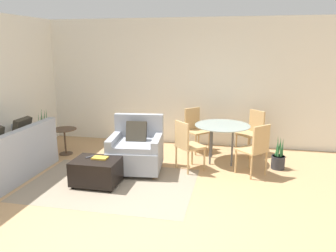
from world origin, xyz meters
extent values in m
plane|color=tan|center=(0.00, 0.00, 0.00)|extent=(20.00, 20.00, 0.00)
cube|color=white|center=(0.00, 3.47, 1.38)|extent=(12.00, 0.06, 2.75)
cube|color=gray|center=(-0.66, 0.93, 0.00)|extent=(2.65, 1.82, 0.00)
cube|color=brown|center=(-0.66, 0.28, 0.00)|extent=(2.59, 0.06, 0.00)
cube|color=brown|center=(-0.66, 0.54, 0.00)|extent=(2.59, 0.06, 0.00)
cube|color=brown|center=(-0.66, 0.80, 0.00)|extent=(2.59, 0.06, 0.00)
cube|color=brown|center=(-0.66, 1.06, 0.00)|extent=(2.59, 0.06, 0.00)
cube|color=brown|center=(-0.66, 1.32, 0.00)|extent=(2.59, 0.06, 0.00)
cube|color=brown|center=(-0.66, 1.58, 0.00)|extent=(2.59, 0.06, 0.00)
cube|color=#999EA8|center=(-2.52, 0.85, 0.23)|extent=(0.91, 1.82, 0.46)
cube|color=#999EA8|center=(-2.14, 0.85, 0.66)|extent=(0.14, 1.82, 0.41)
cube|color=#999EA8|center=(-2.52, 1.70, 0.59)|extent=(0.83, 0.12, 0.26)
cube|color=#383328|center=(-2.43, 1.26, 0.74)|extent=(0.19, 0.40, 0.41)
cube|color=#999EA8|center=(-0.45, 1.58, 0.25)|extent=(0.98, 0.96, 0.38)
cube|color=#999EA8|center=(-0.44, 1.55, 0.49)|extent=(0.73, 0.81, 0.10)
cube|color=#999EA8|center=(-0.49, 1.95, 0.70)|extent=(0.90, 0.22, 0.52)
cube|color=#999EA8|center=(-0.83, 1.54, 0.54)|extent=(0.21, 0.80, 0.20)
cube|color=#999EA8|center=(-0.06, 1.63, 0.54)|extent=(0.21, 0.80, 0.20)
cylinder|color=brown|center=(-0.77, 1.19, 0.03)|extent=(0.05, 0.05, 0.06)
cylinder|color=brown|center=(-0.04, 1.27, 0.03)|extent=(0.05, 0.05, 0.06)
cylinder|color=brown|center=(-0.85, 1.89, 0.03)|extent=(0.05, 0.05, 0.06)
cylinder|color=brown|center=(-0.12, 1.97, 0.03)|extent=(0.05, 0.05, 0.06)
cube|color=#383328|center=(-0.46, 1.69, 0.70)|extent=(0.38, 0.24, 0.37)
cube|color=black|center=(-0.88, 0.88, 0.23)|extent=(0.72, 0.56, 0.38)
cylinder|color=black|center=(-1.19, 0.65, 0.02)|extent=(0.04, 0.04, 0.04)
cylinder|color=black|center=(-0.57, 0.65, 0.02)|extent=(0.04, 0.04, 0.04)
cylinder|color=black|center=(-1.19, 1.11, 0.02)|extent=(0.04, 0.04, 0.04)
cylinder|color=black|center=(-0.57, 1.11, 0.02)|extent=(0.04, 0.04, 0.04)
cube|color=gold|center=(-0.84, 0.94, 0.43)|extent=(0.24, 0.17, 0.03)
cube|color=#333338|center=(-1.02, 0.98, 0.43)|extent=(0.13, 0.15, 0.01)
cylinder|color=brown|center=(-2.61, 2.19, 0.15)|extent=(0.34, 0.34, 0.30)
cylinder|color=black|center=(-2.61, 2.19, 0.29)|extent=(0.31, 0.31, 0.02)
cone|color=#2D6B38|center=(-2.53, 2.18, 0.55)|extent=(0.05, 0.10, 0.51)
cone|color=#2D6B38|center=(-2.56, 2.25, 0.62)|extent=(0.10, 0.10, 0.63)
cone|color=#2D6B38|center=(-2.64, 2.26, 0.61)|extent=(0.14, 0.08, 0.62)
cone|color=#2D6B38|center=(-2.65, 2.20, 0.62)|extent=(0.06, 0.08, 0.64)
cone|color=#2D6B38|center=(-2.68, 2.16, 0.57)|extent=(0.07, 0.11, 0.54)
cone|color=#2D6B38|center=(-2.63, 2.16, 0.54)|extent=(0.07, 0.05, 0.49)
cone|color=#2D6B38|center=(-2.59, 2.16, 0.60)|extent=(0.07, 0.06, 0.61)
cylinder|color=#4C3828|center=(-2.13, 2.17, 0.53)|extent=(0.49, 0.49, 0.02)
cylinder|color=#4C3828|center=(-2.13, 2.17, 0.27)|extent=(0.04, 0.04, 0.50)
cylinder|color=#4C3828|center=(-2.13, 2.17, 0.01)|extent=(0.27, 0.27, 0.02)
cylinder|color=#8C9E99|center=(1.02, 2.38, 0.72)|extent=(1.03, 1.03, 0.01)
cylinder|color=#59595B|center=(0.82, 2.18, 0.36)|extent=(0.04, 0.04, 0.71)
cylinder|color=#59595B|center=(1.22, 2.18, 0.36)|extent=(0.04, 0.04, 0.71)
cylinder|color=#59595B|center=(0.82, 2.58, 0.36)|extent=(0.04, 0.04, 0.71)
cylinder|color=#59595B|center=(1.22, 2.58, 0.36)|extent=(0.04, 0.04, 0.71)
cube|color=tan|center=(0.49, 1.85, 0.43)|extent=(0.59, 0.59, 0.03)
cube|color=tan|center=(0.35, 1.71, 0.68)|extent=(0.29, 0.29, 0.45)
cylinder|color=tan|center=(0.74, 1.85, 0.21)|extent=(0.03, 0.03, 0.42)
cylinder|color=tan|center=(0.49, 2.10, 0.21)|extent=(0.03, 0.03, 0.42)
cylinder|color=tan|center=(0.49, 1.59, 0.21)|extent=(0.03, 0.03, 0.42)
cylinder|color=tan|center=(0.23, 1.85, 0.21)|extent=(0.03, 0.03, 0.42)
cube|color=tan|center=(1.54, 1.85, 0.43)|extent=(0.59, 0.59, 0.03)
cube|color=tan|center=(1.68, 1.71, 0.68)|extent=(0.29, 0.29, 0.45)
cylinder|color=tan|center=(1.54, 2.10, 0.21)|extent=(0.03, 0.03, 0.42)
cylinder|color=tan|center=(1.29, 1.85, 0.21)|extent=(0.03, 0.03, 0.42)
cylinder|color=tan|center=(1.80, 1.85, 0.21)|extent=(0.03, 0.03, 0.42)
cylinder|color=tan|center=(1.54, 1.59, 0.21)|extent=(0.03, 0.03, 0.42)
cube|color=tan|center=(0.49, 2.91, 0.43)|extent=(0.59, 0.59, 0.03)
cube|color=tan|center=(0.35, 3.04, 0.68)|extent=(0.29, 0.29, 0.45)
cylinder|color=tan|center=(0.49, 2.65, 0.21)|extent=(0.03, 0.03, 0.42)
cylinder|color=tan|center=(0.74, 2.91, 0.21)|extent=(0.03, 0.03, 0.42)
cylinder|color=tan|center=(0.23, 2.91, 0.21)|extent=(0.03, 0.03, 0.42)
cylinder|color=tan|center=(0.49, 3.16, 0.21)|extent=(0.03, 0.03, 0.42)
cube|color=tan|center=(1.54, 2.91, 0.43)|extent=(0.59, 0.59, 0.03)
cube|color=tan|center=(1.68, 3.04, 0.68)|extent=(0.29, 0.29, 0.45)
cylinder|color=tan|center=(1.29, 2.91, 0.21)|extent=(0.03, 0.03, 0.42)
cylinder|color=tan|center=(1.54, 2.65, 0.21)|extent=(0.03, 0.03, 0.42)
cylinder|color=tan|center=(1.54, 3.16, 0.21)|extent=(0.03, 0.03, 0.42)
cylinder|color=tan|center=(1.80, 2.91, 0.21)|extent=(0.03, 0.03, 0.42)
cylinder|color=#333338|center=(2.04, 2.21, 0.12)|extent=(0.24, 0.24, 0.24)
cylinder|color=black|center=(2.04, 2.21, 0.23)|extent=(0.22, 0.22, 0.02)
cone|color=#2D6B38|center=(2.10, 2.20, 0.41)|extent=(0.05, 0.08, 0.35)
cone|color=#2D6B38|center=(2.05, 2.24, 0.39)|extent=(0.08, 0.05, 0.30)
cone|color=#2D6B38|center=(2.01, 2.23, 0.39)|extent=(0.07, 0.08, 0.31)
cone|color=#2D6B38|center=(2.01, 2.18, 0.43)|extent=(0.07, 0.07, 0.39)
cone|color=#2D6B38|center=(2.06, 2.17, 0.43)|extent=(0.07, 0.06, 0.37)
camera|label=1|loc=(1.24, -3.67, 2.17)|focal=35.00mm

